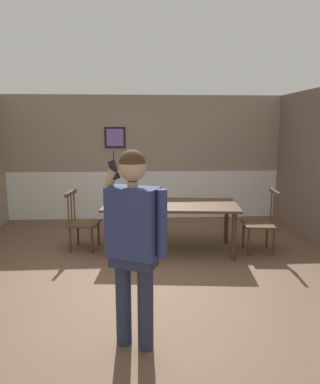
# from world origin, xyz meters

# --- Properties ---
(ground_plane) EXTENTS (6.77, 6.77, 0.00)m
(ground_plane) POSITION_xyz_m (0.00, 0.00, 0.00)
(ground_plane) COLOR brown
(room_back_partition) EXTENTS (5.90, 0.17, 2.61)m
(room_back_partition) POSITION_xyz_m (-0.00, 3.08, 1.25)
(room_back_partition) COLOR gray
(room_back_partition) RESTS_ON ground_plane
(dining_table) EXTENTS (2.17, 1.16, 0.77)m
(dining_table) POSITION_xyz_m (0.39, 0.96, 0.69)
(dining_table) COLOR #4C3323
(dining_table) RESTS_ON ground_plane
(chair_near_window) EXTENTS (0.52, 0.52, 0.99)m
(chair_near_window) POSITION_xyz_m (1.81, 0.82, 0.48)
(chair_near_window) COLOR #513823
(chair_near_window) RESTS_ON ground_plane
(chair_by_doorway) EXTENTS (0.51, 0.51, 0.95)m
(chair_by_doorway) POSITION_xyz_m (-1.04, 1.11, 0.46)
(chair_by_doorway) COLOR #513823
(chair_by_doorway) RESTS_ON ground_plane
(person_figure) EXTENTS (0.55, 0.39, 1.78)m
(person_figure) POSITION_xyz_m (-0.16, -1.52, 1.04)
(person_figure) COLOR #282E49
(person_figure) RESTS_ON ground_plane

